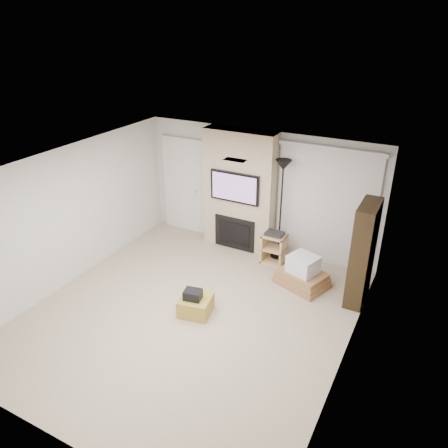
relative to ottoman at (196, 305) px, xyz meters
The scene contains 16 objects.
floor 0.18m from the ottoman, 130.46° to the right, with size 5.00×5.50×0.00m, color tan.
ceiling 2.35m from the ottoman, 130.46° to the right, with size 5.00×5.50×0.00m, color white.
wall_back 2.89m from the ottoman, 91.35° to the left, with size 5.00×2.50×0.00m, color silver.
wall_front 3.03m from the ottoman, 91.28° to the right, with size 5.00×2.50×0.00m, color silver.
wall_left 2.79m from the ottoman, behind, with size 5.50×2.50×0.00m, color silver.
wall_right 2.67m from the ottoman, ahead, with size 5.50×2.50×0.00m, color silver.
hvac_vent 2.48m from the ottoman, 65.10° to the left, with size 0.35×0.18×0.01m, color silver.
ottoman is the anchor object (origin of this frame).
black_bag 0.24m from the ottoman, 115.64° to the right, with size 0.28×0.22×0.16m, color black.
fireplace_wall 2.73m from the ottoman, 99.51° to the left, with size 1.50×0.47×2.50m.
entry_door 3.35m from the ottoman, 125.21° to the left, with size 1.02×0.11×2.14m.
vertical_blinds 3.15m from the ottoman, 63.01° to the left, with size 1.98×0.10×2.37m.
floor_lamp 2.84m from the ottoman, 77.20° to the left, with size 0.31×0.31×2.07m.
av_stand 2.23m from the ottoman, 76.52° to the left, with size 0.45×0.38×0.66m.
box_stack 2.08m from the ottoman, 51.55° to the left, with size 1.06×0.93×0.60m.
bookshelf 2.92m from the ottoman, 36.09° to the left, with size 0.30×0.80×1.80m.
Camera 1 is at (3.24, -4.95, 4.51)m, focal length 35.00 mm.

